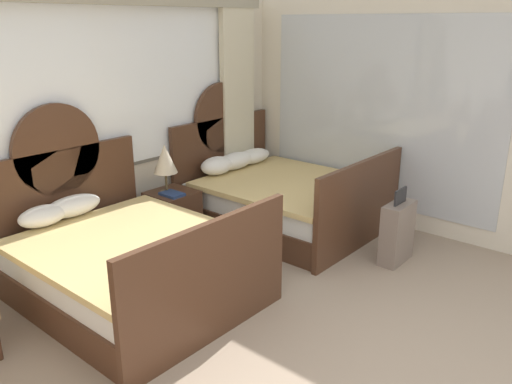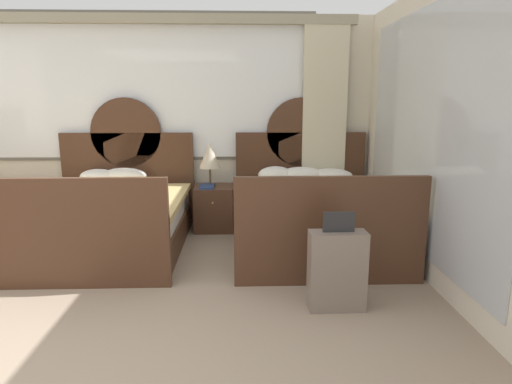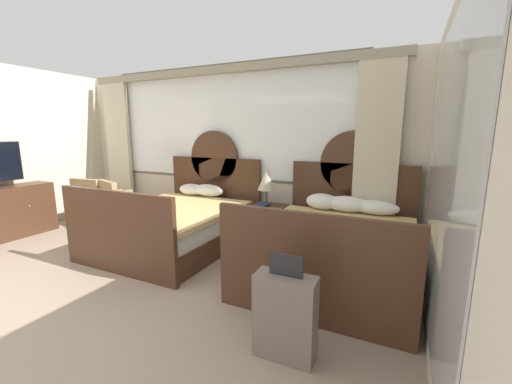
# 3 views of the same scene
# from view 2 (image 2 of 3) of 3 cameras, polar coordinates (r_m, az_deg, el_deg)

# --- Properties ---
(wall_back_window) EXTENTS (6.04, 0.22, 2.73)m
(wall_back_window) POSITION_cam_2_polar(r_m,az_deg,el_deg) (6.03, -14.70, 9.85)
(wall_back_window) COLOR beige
(wall_back_window) RESTS_ON ground_plane
(wall_right_mirror) EXTENTS (0.08, 4.28, 2.70)m
(wall_right_mirror) POSITION_cam_2_polar(r_m,az_deg,el_deg) (4.17, 22.95, 6.85)
(wall_right_mirror) COLOR beige
(wall_right_mirror) RESTS_ON ground_plane
(bed_near_window) EXTENTS (1.72, 2.14, 1.67)m
(bed_near_window) POSITION_cam_2_polar(r_m,az_deg,el_deg) (5.21, -18.63, -3.20)
(bed_near_window) COLOR #472B1C
(bed_near_window) RESTS_ON ground_plane
(bed_near_mirror) EXTENTS (1.72, 2.14, 1.67)m
(bed_near_mirror) POSITION_cam_2_polar(r_m,az_deg,el_deg) (5.06, 7.12, -3.00)
(bed_near_mirror) COLOR #472B1C
(bed_near_mirror) RESTS_ON ground_plane
(nightstand_between_beds) EXTENTS (0.49, 0.51, 0.57)m
(nightstand_between_beds) POSITION_cam_2_polar(r_m,az_deg,el_deg) (5.67, -5.45, -2.04)
(nightstand_between_beds) COLOR #472B1C
(nightstand_between_beds) RESTS_ON ground_plane
(table_lamp_on_nightstand) EXTENTS (0.27, 0.27, 0.55)m
(table_lamp_on_nightstand) POSITION_cam_2_polar(r_m,az_deg,el_deg) (5.58, -6.02, 4.70)
(table_lamp_on_nightstand) COLOR brown
(table_lamp_on_nightstand) RESTS_ON nightstand_between_beds
(book_on_nightstand) EXTENTS (0.18, 0.26, 0.03)m
(book_on_nightstand) POSITION_cam_2_polar(r_m,az_deg,el_deg) (5.52, -6.38, 0.71)
(book_on_nightstand) COLOR navy
(book_on_nightstand) RESTS_ON nightstand_between_beds
(suitcase_on_floor) EXTENTS (0.45, 0.20, 0.80)m
(suitcase_on_floor) POSITION_cam_2_polar(r_m,az_deg,el_deg) (3.60, 10.44, -9.92)
(suitcase_on_floor) COLOR #75665B
(suitcase_on_floor) RESTS_ON ground_plane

